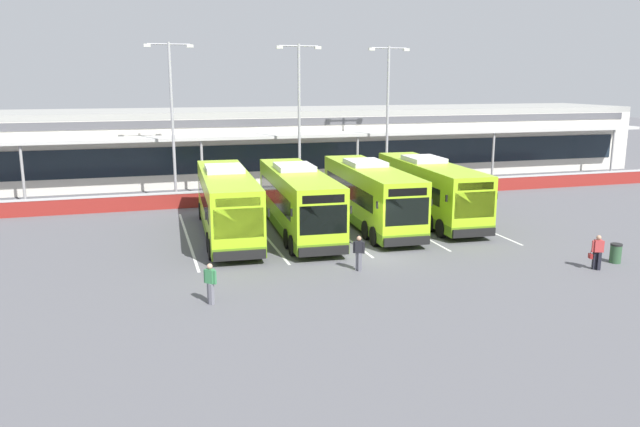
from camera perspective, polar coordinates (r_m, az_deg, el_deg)
ground_plane at (r=30.99m, az=4.57°, el=-3.83°), size 200.00×200.00×0.00m
terminal_building at (r=56.03m, az=-5.21°, el=6.46°), size 70.00×13.00×6.00m
red_barrier_wall at (r=44.36m, az=-2.06°, el=1.81°), size 60.00×0.40×1.10m
coach_bus_leftmost at (r=34.73m, az=-8.53°, el=0.85°), size 3.35×12.25×3.78m
coach_bus_left_centre at (r=35.09m, az=-2.04°, el=1.09°), size 3.35×12.25×3.78m
coach_bus_centre at (r=36.99m, az=4.58°, el=1.63°), size 3.35×12.25×3.78m
coach_bus_right_centre at (r=39.20m, az=9.95°, el=2.09°), size 3.35×12.25×3.78m
bay_stripe_far_west at (r=34.95m, az=-12.03°, el=-2.21°), size 0.14×13.00×0.01m
bay_stripe_west at (r=35.47m, az=-5.26°, el=-1.78°), size 0.14×13.00×0.01m
bay_stripe_mid_west at (r=36.47m, az=1.23°, el=-1.34°), size 0.14×13.00×0.01m
bay_stripe_centre at (r=37.91m, az=7.30°, el=-0.92°), size 0.14×13.00×0.01m
bay_stripe_mid_east at (r=39.75m, az=12.87°, el=-0.52°), size 0.14×13.00×0.01m
pedestrian_with_handbag at (r=31.06m, az=24.05°, el=-3.19°), size 0.64×0.45×1.62m
pedestrian_in_dark_coat at (r=24.49m, az=-10.02°, el=-6.21°), size 0.46×0.43×1.62m
pedestrian_child at (r=28.28m, az=3.58°, el=-3.54°), size 0.51×0.41×1.62m
lamp_post_west at (r=44.28m, az=-13.40°, el=8.95°), size 3.24×0.28×11.00m
lamp_post_centre at (r=45.40m, az=-1.92°, el=9.34°), size 3.24×0.28×11.00m
lamp_post_east at (r=48.57m, az=6.22°, el=9.45°), size 3.24×0.28×11.00m
litter_bin at (r=32.69m, az=25.47°, el=-3.30°), size 0.54×0.54×0.93m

